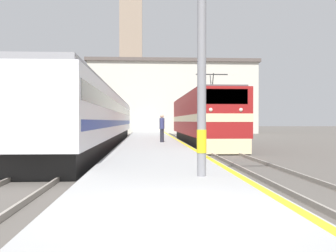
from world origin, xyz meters
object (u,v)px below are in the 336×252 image
at_px(catenary_mast, 208,23).
at_px(person_on_platform, 162,127).
at_px(clock_tower, 131,38).
at_px(passenger_train, 101,118).
at_px(locomotive_train, 202,119).

bearing_deg(catenary_mast, person_on_platform, 91.63).
bearing_deg(clock_tower, person_on_platform, -85.08).
bearing_deg(clock_tower, catenary_mast, -86.03).
bearing_deg(passenger_train, clock_tower, 88.54).
height_order(passenger_train, person_on_platform, passenger_train).
relative_size(catenary_mast, person_on_platform, 4.14).
xyz_separation_m(passenger_train, person_on_platform, (4.45, -2.98, -0.64)).
bearing_deg(locomotive_train, passenger_train, 176.81).
bearing_deg(locomotive_train, catenary_mast, -97.86).
xyz_separation_m(locomotive_train, passenger_train, (-7.54, 0.42, 0.07)).
relative_size(locomotive_train, passenger_train, 0.48).
distance_m(locomotive_train, clock_tower, 41.04).
height_order(locomotive_train, catenary_mast, catenary_mast).
xyz_separation_m(catenary_mast, person_on_platform, (-0.47, 16.41, -2.94)).
height_order(locomotive_train, clock_tower, clock_tower).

